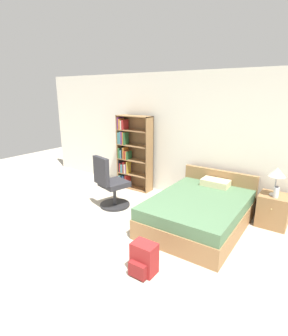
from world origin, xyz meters
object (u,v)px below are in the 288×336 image
Objects in this scene: bookshelf at (131,153)px; table_lamp at (277,173)px; nightstand at (273,210)px; office_chair at (110,185)px; backpack_red at (144,259)px; water_bottle at (276,192)px; bed at (200,211)px.

bookshelf reaches higher than table_lamp.
office_chair is at bearing -159.71° from nightstand.
water_bottle is at bearing 62.66° from backpack_red.
nightstand reaches higher than backpack_red.
office_chair is 2.94m from table_lamp.
table_lamp is 2.59m from backpack_red.
table_lamp is (3.09, -0.13, 0.11)m from bookshelf.
bookshelf is 3.16m from nightstand.
bookshelf is 8.78× the size of water_bottle.
bookshelf is 1.62× the size of office_chair.
water_bottle reaches higher than backpack_red.
bed is at bearing -20.98° from bookshelf.
bed is 4.11× the size of table_lamp.
water_bottle is (1.04, 0.58, 0.38)m from bed.
nightstand is at bearing 64.16° from backpack_red.
bed is 1.87× the size of office_chair.
office_chair is (-1.73, -0.32, 0.19)m from bed.
table_lamp is at bearing 20.02° from office_chair.
nightstand is 0.38m from water_bottle.
backpack_red is at bearing -92.78° from bed.
water_bottle is at bearing 18.12° from office_chair.
bookshelf is 0.87× the size of bed.
bed is 1.57m from backpack_red.
table_lamp is 1.17× the size of backpack_red.
nightstand is (1.02, 0.69, 0.01)m from bed.
bed is at bearing 87.22° from backpack_red.
bookshelf is 3.56× the size of table_lamp.
table_lamp reaches higher than backpack_red.
table_lamp is at bearing 113.61° from water_bottle.
bookshelf is at bearing 130.37° from backpack_red.
bookshelf is 3.09m from table_lamp.
bookshelf is 3.08× the size of nightstand.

